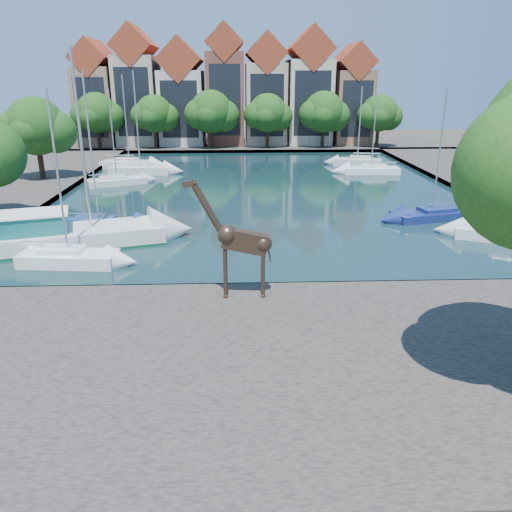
{
  "coord_description": "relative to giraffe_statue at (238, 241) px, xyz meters",
  "views": [
    {
      "loc": [
        -2.52,
        -22.73,
        10.03
      ],
      "look_at": [
        -1.66,
        -1.01,
        2.25
      ],
      "focal_mm": 35.0,
      "sensor_mm": 36.0,
      "label": 1
    }
  ],
  "objects": [
    {
      "name": "far_tree_far_west",
      "position": [
        -19.43,
        51.99,
        2.02
      ],
      "size": [
        7.28,
        5.6,
        7.68
      ],
      "color": "#332114",
      "rests_on": "far_quay"
    },
    {
      "name": "ground",
      "position": [
        2.47,
        1.49,
        -3.16
      ],
      "size": [
        160.0,
        160.0,
        0.0
      ],
      "primitive_type": "plane",
      "color": "#38332B",
      "rests_on": "ground"
    },
    {
      "name": "sailboat_right_c",
      "position": [
        14.78,
        33.09,
        -2.59
      ],
      "size": [
        6.1,
        2.33,
        8.24
      ],
      "color": "white",
      "rests_on": "water_basin"
    },
    {
      "name": "townhouse_west_inner",
      "position": [
        -8.03,
        57.48,
        4.18
      ],
      "size": [
        6.43,
        9.18,
        15.15
      ],
      "color": "beige",
      "rests_on": "far_quay"
    },
    {
      "name": "water_basin",
      "position": [
        2.47,
        25.49,
        -3.12
      ],
      "size": [
        38.0,
        50.0,
        0.08
      ],
      "primitive_type": "cube",
      "color": "black",
      "rests_on": "ground"
    },
    {
      "name": "townhouse_center",
      "position": [
        -1.53,
        57.48,
        5.2
      ],
      "size": [
        5.44,
        9.18,
        16.93
      ],
      "color": "brown",
      "rests_on": "far_quay"
    },
    {
      "name": "far_tree_east",
      "position": [
        12.57,
        51.99,
        2.07
      ],
      "size": [
        7.54,
        5.8,
        7.84
      ],
      "color": "#332114",
      "rests_on": "far_quay"
    },
    {
      "name": "far_tree_west",
      "position": [
        -11.44,
        51.99,
        1.91
      ],
      "size": [
        6.76,
        5.2,
        7.36
      ],
      "color": "#332114",
      "rests_on": "far_quay"
    },
    {
      "name": "sailboat_left_b",
      "position": [
        -9.53,
        12.13,
        -2.59
      ],
      "size": [
        6.61,
        2.88,
        10.37
      ],
      "color": "navy",
      "rests_on": "water_basin"
    },
    {
      "name": "motorsailer",
      "position": [
        -10.91,
        8.73,
        -2.19
      ],
      "size": [
        12.02,
        6.54,
        11.66
      ],
      "color": "silver",
      "rests_on": "water_basin"
    },
    {
      "name": "sailboat_left_d",
      "position": [
        -10.6,
        34.05,
        -2.47
      ],
      "size": [
        6.75,
        2.84,
        10.68
      ],
      "color": "silver",
      "rests_on": "water_basin"
    },
    {
      "name": "townhouse_east_end",
      "position": [
        17.47,
        57.48,
        3.94
      ],
      "size": [
        5.44,
        9.18,
        14.43
      ],
      "color": "#8A6042",
      "rests_on": "far_quay"
    },
    {
      "name": "sailboat_right_d",
      "position": [
        14.47,
        38.34,
        -2.47
      ],
      "size": [
        5.88,
        3.29,
        9.03
      ],
      "color": "silver",
      "rests_on": "water_basin"
    },
    {
      "name": "sailboat_left_a",
      "position": [
        -9.53,
        5.49,
        -2.53
      ],
      "size": [
        5.56,
        2.4,
        9.46
      ],
      "color": "white",
      "rests_on": "water_basin"
    },
    {
      "name": "giraffe_statue",
      "position": [
        0.0,
        0.0,
        0.0
      ],
      "size": [
        3.79,
        0.68,
        5.42
      ],
      "color": "#3A291D",
      "rests_on": "near_quay"
    },
    {
      "name": "far_tree_mid_east",
      "position": [
        4.57,
        51.99,
        1.97
      ],
      "size": [
        7.02,
        5.4,
        7.52
      ],
      "color": "#332114",
      "rests_on": "far_quay"
    },
    {
      "name": "sailboat_right_a",
      "position": [
        17.41,
        9.04,
        -2.53
      ],
      "size": [
        6.56,
        4.41,
        10.66
      ],
      "color": "silver",
      "rests_on": "water_basin"
    },
    {
      "name": "townhouse_east_mid",
      "position": [
        10.97,
        57.48,
        4.94
      ],
      "size": [
        6.43,
        9.18,
        16.65
      ],
      "color": "beige",
      "rests_on": "far_quay"
    },
    {
      "name": "far_tree_mid_west",
      "position": [
        -3.42,
        51.99,
        2.13
      ],
      "size": [
        7.8,
        6.0,
        8.0
      ],
      "color": "#332114",
      "rests_on": "far_quay"
    },
    {
      "name": "townhouse_west_end",
      "position": [
        -20.53,
        57.48,
        4.2
      ],
      "size": [
        5.44,
        9.18,
        14.93
      ],
      "color": "#956F51",
      "rests_on": "far_quay"
    },
    {
      "name": "far_quay",
      "position": [
        2.47,
        57.49,
        -2.91
      ],
      "size": [
        60.0,
        16.0,
        0.5
      ],
      "primitive_type": "cube",
      "color": "#48433E",
      "rests_on": "ground"
    },
    {
      "name": "side_tree_left_far",
      "position": [
        -19.43,
        29.49,
        2.22
      ],
      "size": [
        7.28,
        5.6,
        7.88
      ],
      "color": "#332114",
      "rests_on": "left_quay"
    },
    {
      "name": "near_quay",
      "position": [
        2.47,
        -5.51,
        -2.91
      ],
      "size": [
        50.0,
        14.0,
        0.5
      ],
      "primitive_type": "cube",
      "color": "#48433E",
      "rests_on": "ground"
    },
    {
      "name": "sailboat_right_b",
      "position": [
        14.47,
        14.18,
        -2.62
      ],
      "size": [
        6.37,
        3.51,
        9.37
      ],
      "color": "navy",
      "rests_on": "water_basin"
    },
    {
      "name": "far_tree_far_east",
      "position": [
        20.56,
        51.99,
        1.91
      ],
      "size": [
        6.76,
        5.2,
        7.36
      ],
      "color": "#332114",
      "rests_on": "far_quay"
    },
    {
      "name": "sailboat_left_c",
      "position": [
        -11.83,
        27.96,
        -2.61
      ],
      "size": [
        5.94,
        4.12,
        9.0
      ],
      "color": "silver",
      "rests_on": "water_basin"
    },
    {
      "name": "townhouse_east_inner",
      "position": [
        4.47,
        57.48,
        4.57
      ],
      "size": [
        5.94,
        9.18,
        15.79
      ],
      "color": "tan",
      "rests_on": "far_quay"
    },
    {
      "name": "sailboat_left_e",
      "position": [
        -12.53,
        37.73,
        -2.48
      ],
      "size": [
        6.68,
        3.22,
        10.35
      ],
      "color": "white",
      "rests_on": "water_basin"
    },
    {
      "name": "townhouse_west_mid",
      "position": [
        -14.53,
        57.48,
        5.07
      ],
      "size": [
        5.94,
        9.18,
        16.79
      ],
      "color": "#B4A88A",
      "rests_on": "far_quay"
    }
  ]
}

